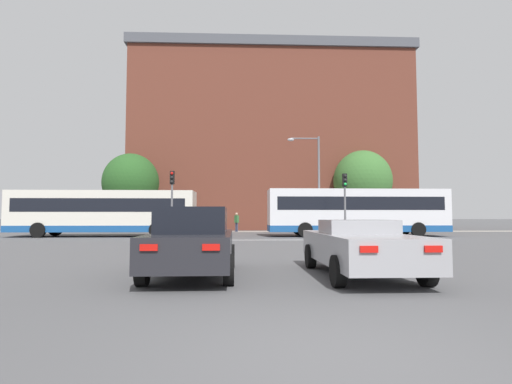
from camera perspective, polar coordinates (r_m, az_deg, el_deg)
name	(u,v)px	position (r m, az deg, el deg)	size (l,w,h in m)	color
ground_plane	(343,358)	(4.36, 12.30, -22.18)	(400.00, 400.00, 0.00)	#545456
stop_line_strip	(257,240)	(23.81, 0.09, -6.87)	(7.64, 0.30, 0.01)	silver
far_pavement	(250,231)	(37.06, -0.80, -5.66)	(68.49, 2.50, 0.01)	#A09B91
brick_civic_building	(269,144)	(47.92, 1.85, 6.91)	(30.46, 14.51, 21.87)	brown
car_saloon_left	(193,241)	(9.66, -8.94, -7.00)	(1.98, 4.58, 1.61)	#232328
car_roadster_right	(359,246)	(9.84, 14.53, -7.53)	(2.03, 4.85, 1.32)	#9E9EA3
bus_crossing_lead	(356,211)	(29.15, 14.14, -2.67)	(12.49, 2.75, 3.29)	silver
bus_crossing_trailing	(104,212)	(29.67, -20.84, -2.70)	(12.48, 2.76, 3.16)	silver
traffic_light_near_right	(345,195)	(24.75, 12.59, -0.41)	(0.26, 0.31, 4.00)	slate
traffic_light_near_left	(172,193)	(24.62, -11.92, -0.19)	(0.26, 0.31, 4.15)	slate
traffic_light_far_right	(308,204)	(37.29, 7.45, -1.77)	(0.26, 0.31, 3.70)	slate
street_lamp_junction	(313,174)	(29.82, 8.19, 2.51)	(2.41, 0.36, 7.34)	slate
pedestrian_waiting	(308,220)	(37.96, 7.41, -3.94)	(0.46, 0.39, 1.84)	brown
pedestrian_walking_east	(237,221)	(36.40, -2.79, -4.09)	(0.42, 0.45, 1.74)	#333851
pedestrian_walking_west	(195,220)	(37.94, -8.77, -4.03)	(0.45, 0.43, 1.75)	#333851
tree_by_building	(363,181)	(40.77, 14.98, 1.57)	(5.69, 5.69, 7.92)	#4C3823
tree_kerbside	(131,183)	(37.91, -17.45, 1.30)	(5.02, 5.02, 7.11)	#4C3823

